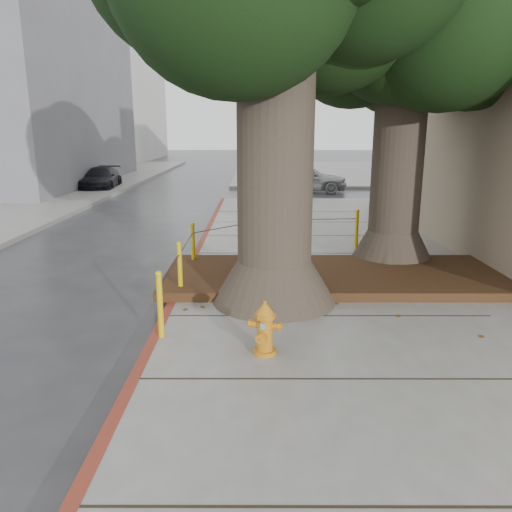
{
  "coord_description": "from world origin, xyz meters",
  "views": [
    {
      "loc": [
        -0.58,
        -5.19,
        2.92
      ],
      "look_at": [
        -0.6,
        1.99,
        1.1
      ],
      "focal_mm": 35.0,
      "sensor_mm": 36.0,
      "label": 1
    }
  ],
  "objects_px": {
    "fire_hydrant": "(265,328)",
    "car_red": "(467,182)",
    "car_silver": "(304,178)",
    "car_dark": "(101,179)"
  },
  "relations": [
    {
      "from": "car_silver",
      "to": "car_dark",
      "type": "distance_m",
      "value": 10.09
    },
    {
      "from": "car_silver",
      "to": "car_red",
      "type": "xyz_separation_m",
      "value": [
        7.72,
        -0.22,
        -0.16
      ]
    },
    {
      "from": "fire_hydrant",
      "to": "car_silver",
      "type": "bearing_deg",
      "value": 98.15
    },
    {
      "from": "car_silver",
      "to": "car_red",
      "type": "relative_size",
      "value": 1.26
    },
    {
      "from": "car_red",
      "to": "car_dark",
      "type": "bearing_deg",
      "value": 92.83
    },
    {
      "from": "fire_hydrant",
      "to": "car_red",
      "type": "bearing_deg",
      "value": 76.1
    },
    {
      "from": "car_silver",
      "to": "car_red",
      "type": "height_order",
      "value": "car_silver"
    },
    {
      "from": "car_silver",
      "to": "car_dark",
      "type": "relative_size",
      "value": 1.06
    },
    {
      "from": "car_silver",
      "to": "fire_hydrant",
      "type": "bearing_deg",
      "value": -179.22
    },
    {
      "from": "car_red",
      "to": "car_dark",
      "type": "relative_size",
      "value": 0.84
    }
  ]
}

